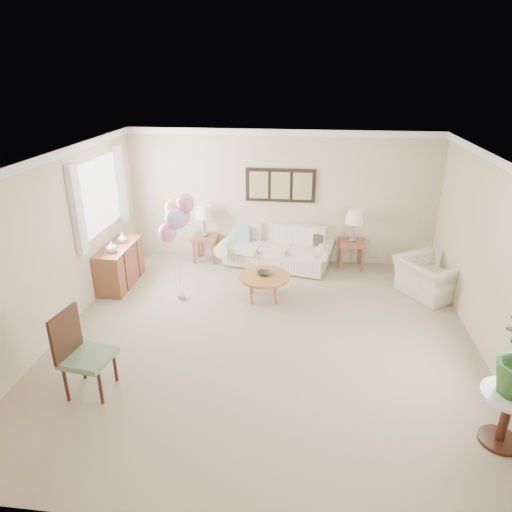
% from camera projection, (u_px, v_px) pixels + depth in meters
% --- Properties ---
extents(ground_plane, '(6.00, 6.00, 0.00)m').
position_uv_depth(ground_plane, '(265.00, 339.00, 6.64)').
color(ground_plane, tan).
extents(room_shell, '(6.04, 6.04, 2.60)m').
position_uv_depth(room_shell, '(258.00, 231.00, 6.11)').
color(room_shell, beige).
rests_on(room_shell, ground).
extents(wall_art_triptych, '(1.35, 0.06, 0.65)m').
position_uv_depth(wall_art_triptych, '(281.00, 185.00, 8.76)').
color(wall_art_triptych, black).
rests_on(wall_art_triptych, ground).
extents(sofa, '(2.35, 1.24, 0.80)m').
position_uv_depth(sofa, '(276.00, 250.00, 9.00)').
color(sofa, silver).
rests_on(sofa, ground).
extents(end_table_left, '(0.49, 0.45, 0.54)m').
position_uv_depth(end_table_left, '(205.00, 240.00, 9.14)').
color(end_table_left, brown).
rests_on(end_table_left, ground).
extents(end_table_right, '(0.50, 0.46, 0.55)m').
position_uv_depth(end_table_right, '(352.00, 245.00, 8.83)').
color(end_table_right, brown).
rests_on(end_table_right, ground).
extents(lamp_left, '(0.35, 0.35, 0.63)m').
position_uv_depth(lamp_left, '(204.00, 213.00, 8.92)').
color(lamp_left, gray).
rests_on(lamp_left, end_table_left).
extents(lamp_right, '(0.35, 0.35, 0.62)m').
position_uv_depth(lamp_right, '(355.00, 218.00, 8.62)').
color(lamp_right, gray).
rests_on(lamp_right, end_table_right).
extents(coffee_table, '(0.86, 0.86, 0.43)m').
position_uv_depth(coffee_table, '(264.00, 277.00, 7.64)').
color(coffee_table, '#A65829').
rests_on(coffee_table, ground).
extents(decor_bowl, '(0.25, 0.25, 0.06)m').
position_uv_depth(decor_bowl, '(264.00, 273.00, 7.65)').
color(decor_bowl, '#312B25').
rests_on(decor_bowl, coffee_table).
extents(armchair, '(1.28, 1.32, 0.65)m').
position_uv_depth(armchair, '(429.00, 278.00, 7.79)').
color(armchair, silver).
rests_on(armchair, ground).
extents(side_table, '(0.58, 0.58, 0.63)m').
position_uv_depth(side_table, '(508.00, 406.00, 4.64)').
color(side_table, silver).
rests_on(side_table, ground).
extents(accent_chair, '(0.60, 0.60, 1.08)m').
position_uv_depth(accent_chair, '(81.00, 351.00, 5.38)').
color(accent_chair, slate).
rests_on(accent_chair, ground).
extents(credenza, '(0.46, 1.20, 0.74)m').
position_uv_depth(credenza, '(120.00, 265.00, 8.17)').
color(credenza, brown).
rests_on(credenza, ground).
extents(vase_white, '(0.24, 0.24, 0.19)m').
position_uv_depth(vase_white, '(112.00, 247.00, 7.73)').
color(vase_white, silver).
rests_on(vase_white, credenza).
extents(vase_sage, '(0.18, 0.18, 0.17)m').
position_uv_depth(vase_sage, '(122.00, 238.00, 8.17)').
color(vase_sage, beige).
rests_on(vase_sage, credenza).
extents(balloon_cluster, '(0.55, 0.55, 1.85)m').
position_uv_depth(balloon_cluster, '(177.00, 217.00, 7.19)').
color(balloon_cluster, gray).
rests_on(balloon_cluster, ground).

